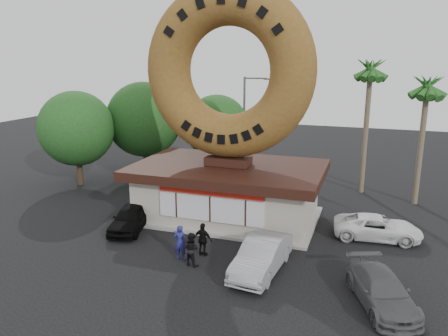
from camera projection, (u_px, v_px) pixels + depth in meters
ground at (189, 258)px, 21.30m from camera, size 90.00×90.00×0.00m
donut_shop at (228, 190)px, 26.34m from camera, size 11.20×7.20×3.80m
giant_donut at (229, 71)px, 24.61m from camera, size 9.92×2.53×9.92m
tree_west at (144, 120)px, 35.06m from camera, size 6.00×6.00×7.65m
tree_mid at (217, 127)px, 35.30m from camera, size 5.20×5.20×6.63m
tree_far at (76, 129)px, 32.58m from camera, size 5.60×5.60×7.14m
palm_near at (370, 74)px, 29.65m from camera, size 2.60×2.60×9.75m
palm_far at (427, 91)px, 27.40m from camera, size 2.60×2.60×8.75m
street_lamp at (246, 121)px, 35.42m from camera, size 2.11×0.20×8.00m
person_left at (180, 242)px, 21.02m from camera, size 0.68×0.49×1.75m
person_center at (191, 249)px, 20.43m from camera, size 0.92×0.79×1.62m
person_right at (203, 240)px, 21.39m from camera, size 1.04×0.55×1.69m
car_black at (130, 218)px, 24.69m from camera, size 2.47×4.37×1.40m
car_silver at (262, 256)px, 19.81m from camera, size 2.04×4.79×1.54m
car_grey at (382, 290)px, 17.15m from camera, size 3.33×4.83×1.30m
car_white at (378, 227)px, 23.47m from camera, size 4.75×2.49×1.28m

